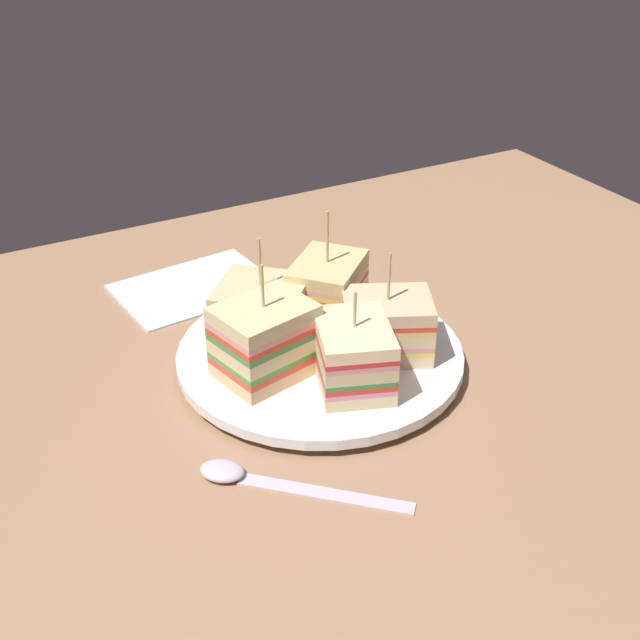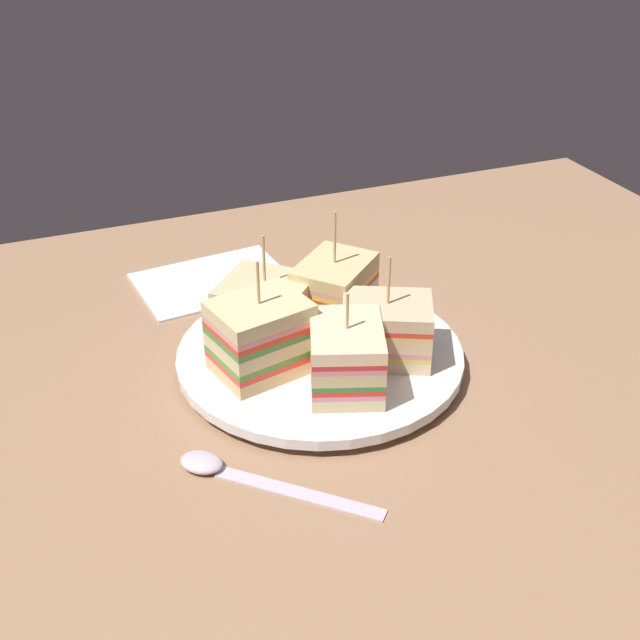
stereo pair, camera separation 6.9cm
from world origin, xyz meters
The scene contains 10 objects.
ground_plane centered at (0.00, 0.00, -0.90)cm, with size 103.98×71.79×1.80cm, color #A07656.
plate centered at (0.00, 0.00, 1.01)cm, with size 24.55×24.55×1.67cm.
sandwich_wedge_0 centered at (-0.32, -5.54, 4.34)cm, with size 7.78×8.87×8.41cm.
sandwich_wedge_1 centered at (4.76, -2.83, 4.22)cm, with size 9.13×8.32×9.33cm.
sandwich_wedge_2 centered at (3.17, 4.55, 4.48)cm, with size 9.18×9.02×10.44cm.
sandwich_wedge_3 centered at (-3.25, 4.49, 4.14)cm, with size 10.09×10.05×9.39cm.
sandwich_wedge_4 centered at (-5.48, -0.86, 4.78)cm, with size 8.52×7.34×9.92cm.
chip_pile centered at (-1.54, 0.58, 3.23)cm, with size 6.72×7.80×3.08cm.
spoon centered at (-11.05, -10.77, 0.38)cm, with size 12.66×11.92×1.00cm.
napkin centered at (-4.49, 18.39, 0.25)cm, with size 14.99×10.75×0.50cm, color white.
Camera 2 is at (-21.95, -54.93, 40.07)cm, focal length 46.20 mm.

